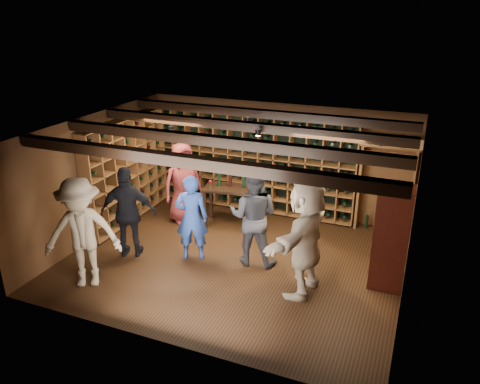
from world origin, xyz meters
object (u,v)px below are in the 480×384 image
at_px(guest_red_floral, 183,183).
at_px(tasting_table, 232,192).
at_px(man_grey_suit, 254,216).
at_px(man_blue_shirt, 192,218).
at_px(guest_beige, 305,237).
at_px(guest_woman_black, 129,213).
at_px(guest_khaki, 82,233).
at_px(display_cabinet, 391,240).

distance_m(guest_red_floral, tasting_table, 1.08).
bearing_deg(tasting_table, man_grey_suit, -62.78).
bearing_deg(man_blue_shirt, man_grey_suit, 171.57).
distance_m(guest_red_floral, guest_beige, 3.56).
bearing_deg(man_blue_shirt, tasting_table, -117.26).
height_order(guest_red_floral, guest_woman_black, guest_red_floral).
relative_size(man_blue_shirt, guest_khaki, 0.86).
bearing_deg(tasting_table, guest_khaki, -124.37).
bearing_deg(guest_khaki, man_grey_suit, 7.45).
relative_size(man_grey_suit, tasting_table, 1.49).
bearing_deg(tasting_table, guest_red_floral, 179.85).
bearing_deg(guest_beige, tasting_table, -123.32).
xyz_separation_m(display_cabinet, man_blue_shirt, (-3.47, -0.39, -0.03)).
bearing_deg(guest_red_floral, man_grey_suit, -79.57).
xyz_separation_m(display_cabinet, man_grey_suit, (-2.36, -0.12, 0.07)).
height_order(man_grey_suit, guest_beige, guest_beige).
xyz_separation_m(guest_woman_black, guest_khaki, (-0.12, -1.13, 0.08)).
distance_m(man_blue_shirt, man_grey_suit, 1.15).
xyz_separation_m(man_grey_suit, guest_khaki, (-2.36, -1.75, 0.03)).
xyz_separation_m(man_blue_shirt, guest_woman_black, (-1.12, -0.35, 0.06)).
relative_size(man_blue_shirt, guest_woman_black, 0.93).
relative_size(guest_khaki, guest_beige, 0.95).
bearing_deg(man_grey_suit, display_cabinet, 177.29).
bearing_deg(display_cabinet, man_blue_shirt, -173.56).
xyz_separation_m(guest_red_floral, tasting_table, (1.06, 0.18, -0.12)).
relative_size(guest_khaki, tasting_table, 1.54).
relative_size(display_cabinet, man_grey_suit, 0.94).
bearing_deg(guest_beige, guest_red_floral, -109.53).
bearing_deg(guest_red_floral, tasting_table, -41.40).
distance_m(guest_woman_black, tasting_table, 2.29).
bearing_deg(guest_woman_black, guest_beige, 160.24).
relative_size(man_blue_shirt, tasting_table, 1.32).
height_order(guest_woman_black, tasting_table, guest_woman_black).
distance_m(man_blue_shirt, guest_beige, 2.23).
distance_m(guest_woman_black, guest_beige, 3.33).
height_order(guest_red_floral, tasting_table, guest_red_floral).
distance_m(man_blue_shirt, guest_woman_black, 1.18).
distance_m(display_cabinet, guest_red_floral, 4.50).
bearing_deg(guest_woman_black, man_grey_suit, 175.21).
xyz_separation_m(man_blue_shirt, man_grey_suit, (1.11, 0.27, 0.11)).
bearing_deg(guest_khaki, display_cabinet, -7.49).
distance_m(display_cabinet, man_blue_shirt, 3.49).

